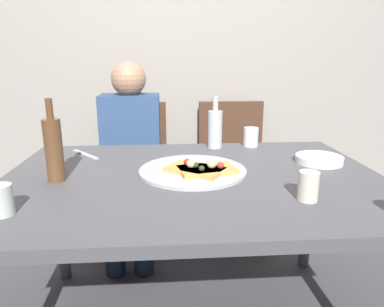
{
  "coord_description": "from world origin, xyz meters",
  "views": [
    {
      "loc": [
        -0.1,
        -1.29,
        1.19
      ],
      "look_at": [
        0.0,
        0.15,
        0.79
      ],
      "focal_mm": 32.51,
      "sensor_mm": 36.0,
      "label": 1
    }
  ],
  "objects_px": {
    "beer_bottle": "(215,128)",
    "guest_in_sweater": "(130,150)",
    "table_knife": "(85,154)",
    "pizza_tray": "(194,170)",
    "tumbler_near": "(251,137)",
    "chair_left": "(133,163)",
    "tumbler_far": "(308,186)",
    "pizza_slice_extra": "(207,169)",
    "plate_stack": "(319,159)",
    "wine_bottle": "(54,149)",
    "short_glass": "(1,200)",
    "dining_table": "(193,192)",
    "pizza_slice_last": "(195,169)",
    "chair_right": "(233,161)"
  },
  "relations": [
    {
      "from": "pizza_tray",
      "to": "tumbler_near",
      "type": "relative_size",
      "value": 4.41
    },
    {
      "from": "dining_table",
      "to": "pizza_slice_last",
      "type": "bearing_deg",
      "value": 65.39
    },
    {
      "from": "pizza_tray",
      "to": "tumbler_far",
      "type": "bearing_deg",
      "value": -42.26
    },
    {
      "from": "plate_stack",
      "to": "chair_right",
      "type": "relative_size",
      "value": 0.23
    },
    {
      "from": "short_glass",
      "to": "table_knife",
      "type": "height_order",
      "value": "short_glass"
    },
    {
      "from": "tumbler_near",
      "to": "tumbler_far",
      "type": "relative_size",
      "value": 1.02
    },
    {
      "from": "tumbler_near",
      "to": "chair_left",
      "type": "xyz_separation_m",
      "value": [
        -0.66,
        0.47,
        -0.27
      ]
    },
    {
      "from": "pizza_slice_extra",
      "to": "tumbler_far",
      "type": "height_order",
      "value": "tumbler_far"
    },
    {
      "from": "pizza_tray",
      "to": "table_knife",
      "type": "distance_m",
      "value": 0.58
    },
    {
      "from": "dining_table",
      "to": "short_glass",
      "type": "bearing_deg",
      "value": -152.09
    },
    {
      "from": "beer_bottle",
      "to": "short_glass",
      "type": "relative_size",
      "value": 2.84
    },
    {
      "from": "pizza_tray",
      "to": "chair_left",
      "type": "height_order",
      "value": "chair_left"
    },
    {
      "from": "plate_stack",
      "to": "guest_in_sweater",
      "type": "bearing_deg",
      "value": 144.66
    },
    {
      "from": "tumbler_near",
      "to": "tumbler_far",
      "type": "height_order",
      "value": "tumbler_near"
    },
    {
      "from": "pizza_slice_extra",
      "to": "short_glass",
      "type": "distance_m",
      "value": 0.72
    },
    {
      "from": "pizza_slice_extra",
      "to": "pizza_slice_last",
      "type": "bearing_deg",
      "value": 172.61
    },
    {
      "from": "tumbler_near",
      "to": "plate_stack",
      "type": "bearing_deg",
      "value": -53.22
    },
    {
      "from": "dining_table",
      "to": "short_glass",
      "type": "distance_m",
      "value": 0.68
    },
    {
      "from": "tumbler_near",
      "to": "pizza_tray",
      "type": "bearing_deg",
      "value": -129.31
    },
    {
      "from": "wine_bottle",
      "to": "tumbler_near",
      "type": "distance_m",
      "value": 0.98
    },
    {
      "from": "wine_bottle",
      "to": "tumbler_far",
      "type": "height_order",
      "value": "wine_bottle"
    },
    {
      "from": "tumbler_far",
      "to": "plate_stack",
      "type": "height_order",
      "value": "tumbler_far"
    },
    {
      "from": "chair_left",
      "to": "guest_in_sweater",
      "type": "bearing_deg",
      "value": 90.0
    },
    {
      "from": "short_glass",
      "to": "plate_stack",
      "type": "bearing_deg",
      "value": 21.15
    },
    {
      "from": "tumbler_near",
      "to": "plate_stack",
      "type": "distance_m",
      "value": 0.39
    },
    {
      "from": "plate_stack",
      "to": "beer_bottle",
      "type": "bearing_deg",
      "value": 145.06
    },
    {
      "from": "wine_bottle",
      "to": "guest_in_sweater",
      "type": "height_order",
      "value": "guest_in_sweater"
    },
    {
      "from": "pizza_slice_last",
      "to": "tumbler_far",
      "type": "height_order",
      "value": "tumbler_far"
    },
    {
      "from": "beer_bottle",
      "to": "pizza_tray",
      "type": "bearing_deg",
      "value": -109.66
    },
    {
      "from": "wine_bottle",
      "to": "plate_stack",
      "type": "xyz_separation_m",
      "value": [
        1.09,
        0.15,
        -0.11
      ]
    },
    {
      "from": "pizza_slice_extra",
      "to": "chair_left",
      "type": "bearing_deg",
      "value": 112.74
    },
    {
      "from": "dining_table",
      "to": "pizza_tray",
      "type": "bearing_deg",
      "value": 84.22
    },
    {
      "from": "pizza_tray",
      "to": "table_knife",
      "type": "xyz_separation_m",
      "value": [
        -0.5,
        0.29,
        -0.0
      ]
    },
    {
      "from": "beer_bottle",
      "to": "table_knife",
      "type": "distance_m",
      "value": 0.65
    },
    {
      "from": "beer_bottle",
      "to": "guest_in_sweater",
      "type": "xyz_separation_m",
      "value": [
        -0.47,
        0.34,
        -0.2
      ]
    },
    {
      "from": "chair_right",
      "to": "guest_in_sweater",
      "type": "relative_size",
      "value": 0.77
    },
    {
      "from": "pizza_slice_extra",
      "to": "chair_left",
      "type": "distance_m",
      "value": 1.02
    },
    {
      "from": "chair_left",
      "to": "tumbler_near",
      "type": "bearing_deg",
      "value": 144.4
    },
    {
      "from": "table_knife",
      "to": "pizza_slice_last",
      "type": "bearing_deg",
      "value": -162.82
    },
    {
      "from": "pizza_slice_last",
      "to": "table_knife",
      "type": "height_order",
      "value": "pizza_slice_last"
    },
    {
      "from": "tumbler_near",
      "to": "beer_bottle",
      "type": "bearing_deg",
      "value": -175.35
    },
    {
      "from": "wine_bottle",
      "to": "pizza_slice_extra",
      "type": "bearing_deg",
      "value": 2.52
    },
    {
      "from": "chair_left",
      "to": "guest_in_sweater",
      "type": "relative_size",
      "value": 0.77
    },
    {
      "from": "pizza_tray",
      "to": "tumbler_far",
      "type": "distance_m",
      "value": 0.47
    },
    {
      "from": "short_glass",
      "to": "table_knife",
      "type": "distance_m",
      "value": 0.66
    },
    {
      "from": "chair_left",
      "to": "guest_in_sweater",
      "type": "xyz_separation_m",
      "value": [
        0.0,
        -0.15,
        0.13
      ]
    },
    {
      "from": "pizza_tray",
      "to": "plate_stack",
      "type": "bearing_deg",
      "value": 9.09
    },
    {
      "from": "guest_in_sweater",
      "to": "wine_bottle",
      "type": "bearing_deg",
      "value": 76.28
    },
    {
      "from": "pizza_slice_extra",
      "to": "plate_stack",
      "type": "xyz_separation_m",
      "value": [
        0.51,
        0.13,
        -0.01
      ]
    },
    {
      "from": "table_knife",
      "to": "plate_stack",
      "type": "bearing_deg",
      "value": -140.65
    }
  ]
}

